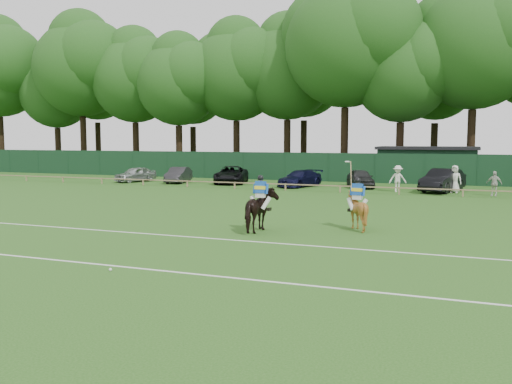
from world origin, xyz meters
The scene contains 20 objects.
ground centered at (0.00, 0.00, 0.00)m, with size 160.00×160.00×0.00m, color #1E4C14.
horse_dark centered at (1.43, 1.08, 0.88)m, with size 0.94×2.07×1.75m, color black.
horse_chestnut centered at (4.96, 2.99, 0.79)m, with size 1.28×1.44×1.58m, color brown.
sedan_silver centered at (-17.55, 20.77, 0.66)m, with size 1.55×3.85×1.31m, color #B1B4B6.
sedan_grey centered at (-13.61, 21.27, 0.66)m, with size 1.39×4.00×1.32m, color #2D2C2E.
suv_black centered at (-9.12, 22.20, 0.72)m, with size 2.38×5.16×1.43m, color black.
sedan_navy centered at (-2.88, 21.24, 0.64)m, with size 1.79×4.41×1.28m, color black.
hatch_grey centered at (1.62, 22.22, 0.71)m, with size 1.67×4.14×1.41m, color #2E2E30.
estate_black centered at (7.63, 20.95, 0.81)m, with size 1.71×4.92×1.62m, color black.
spectator_left centered at (4.68, 19.88, 0.93)m, with size 1.20×0.69×1.86m, color silver.
spectator_mid centered at (10.87, 19.28, 0.82)m, with size 0.96×0.40×1.63m, color beige.
spectator_right centered at (8.42, 20.54, 0.95)m, with size 0.93×0.61×1.91m, color silver.
rider_dark centered at (1.43, 1.07, 1.65)m, with size 0.94×0.37×1.41m.
rider_chestnut centered at (4.96, 2.97, 1.52)m, with size 0.93×0.64×2.05m.
polo_ball centered at (-0.25, -6.54, 0.04)m, with size 0.09×0.09×0.09m, color silver.
pitch_lines centered at (0.00, -3.50, 0.01)m, with size 60.00×5.10×0.01m.
pitch_rail centered at (0.00, 18.00, 0.45)m, with size 62.10×0.10×0.50m.
perimeter_fence centered at (0.00, 27.00, 1.25)m, with size 92.08×0.08×2.50m.
utility_shed centered at (6.00, 30.00, 1.54)m, with size 8.40×4.40×3.04m.
tree_row centered at (2.00, 35.00, 0.00)m, with size 96.00×12.00×21.00m, color #26561C, non-canonical shape.
Camera 1 is at (9.03, -19.10, 3.75)m, focal length 38.00 mm.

